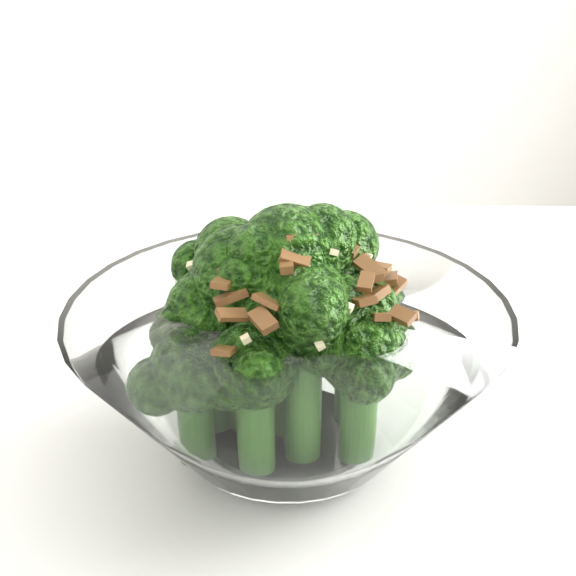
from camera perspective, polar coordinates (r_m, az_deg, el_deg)
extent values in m
cylinder|color=white|center=(0.43, 0.00, -9.89)|extent=(0.08, 0.08, 0.01)
cylinder|color=#295A18|center=(0.40, 0.00, -4.60)|extent=(0.02, 0.02, 0.08)
sphere|color=#265910|center=(0.38, 0.00, 1.97)|extent=(0.05, 0.05, 0.05)
cylinder|color=#295A18|center=(0.42, 1.06, -3.50)|extent=(0.02, 0.02, 0.07)
sphere|color=#265910|center=(0.40, 1.11, 2.26)|extent=(0.04, 0.04, 0.04)
cylinder|color=#295A18|center=(0.41, -2.82, -4.89)|extent=(0.02, 0.02, 0.07)
sphere|color=#265910|center=(0.39, -2.96, 0.88)|extent=(0.05, 0.05, 0.05)
cylinder|color=#295A18|center=(0.39, 0.98, -6.98)|extent=(0.02, 0.02, 0.07)
sphere|color=#265910|center=(0.37, 1.03, -1.30)|extent=(0.04, 0.04, 0.04)
cylinder|color=#295A18|center=(0.42, 4.19, -5.39)|extent=(0.02, 0.02, 0.05)
sphere|color=#265910|center=(0.40, 4.36, -0.95)|extent=(0.04, 0.04, 0.04)
cylinder|color=#295A18|center=(0.41, -4.78, -5.93)|extent=(0.02, 0.02, 0.05)
sphere|color=#265910|center=(0.40, -4.97, -1.59)|extent=(0.04, 0.04, 0.04)
cylinder|color=#295A18|center=(0.39, 4.57, -8.24)|extent=(0.02, 0.02, 0.05)
sphere|color=#265910|center=(0.37, 4.75, -3.98)|extent=(0.04, 0.04, 0.04)
cylinder|color=#295A18|center=(0.38, -2.09, -9.11)|extent=(0.02, 0.02, 0.05)
sphere|color=#265910|center=(0.37, -2.17, -4.99)|extent=(0.04, 0.04, 0.04)
cylinder|color=#295A18|center=(0.45, 4.02, -4.27)|extent=(0.02, 0.02, 0.04)
sphere|color=#265910|center=(0.43, 4.14, -1.05)|extent=(0.04, 0.04, 0.04)
cylinder|color=#295A18|center=(0.40, -5.97, -8.71)|extent=(0.02, 0.02, 0.04)
sphere|color=#265910|center=(0.38, -6.16, -5.30)|extent=(0.04, 0.04, 0.04)
cylinder|color=#295A18|center=(0.45, -0.96, -4.01)|extent=(0.02, 0.02, 0.04)
sphere|color=#265910|center=(0.43, -0.99, -0.68)|extent=(0.04, 0.04, 0.04)
cylinder|color=#295A18|center=(0.44, -3.38, -3.25)|extent=(0.02, 0.02, 0.06)
sphere|color=#265910|center=(0.42, -3.52, 1.45)|extent=(0.04, 0.04, 0.04)
cube|color=brown|center=(0.36, -3.71, -0.57)|extent=(0.01, 0.01, 0.01)
cube|color=brown|center=(0.40, 0.39, 4.16)|extent=(0.01, 0.01, 0.01)
cube|color=brown|center=(0.39, 6.62, 0.60)|extent=(0.01, 0.01, 0.01)
cube|color=brown|center=(0.36, 4.86, -0.82)|extent=(0.01, 0.01, 0.01)
cube|color=brown|center=(0.35, -3.62, -1.73)|extent=(0.01, 0.01, 0.01)
cube|color=brown|center=(0.34, -4.17, -4.07)|extent=(0.01, 0.02, 0.01)
cube|color=brown|center=(0.35, 0.95, -2.29)|extent=(0.01, 0.01, 0.00)
cube|color=brown|center=(0.37, 7.36, -1.88)|extent=(0.02, 0.01, 0.01)
cube|color=brown|center=(0.36, -4.25, 0.33)|extent=(0.01, 0.01, 0.01)
cube|color=brown|center=(0.35, 1.15, -2.00)|extent=(0.01, 0.01, 0.01)
cube|color=brown|center=(0.38, -2.40, 3.47)|extent=(0.01, 0.01, 0.01)
cube|color=brown|center=(0.43, -1.20, 2.86)|extent=(0.01, 0.02, 0.01)
cube|color=brown|center=(0.40, 4.15, 2.64)|extent=(0.01, 0.01, 0.01)
cube|color=brown|center=(0.37, 5.48, 0.56)|extent=(0.01, 0.01, 0.01)
cube|color=brown|center=(0.43, 3.06, 2.94)|extent=(0.01, 0.01, 0.01)
cube|color=brown|center=(0.41, -5.06, 1.70)|extent=(0.01, 0.01, 0.01)
cube|color=brown|center=(0.37, 7.39, -1.78)|extent=(0.01, 0.01, 0.01)
cube|color=brown|center=(0.39, 6.76, 0.11)|extent=(0.01, 0.01, 0.01)
cube|color=brown|center=(0.39, 1.89, 4.43)|extent=(0.01, 0.01, 0.01)
cube|color=brown|center=(0.35, -1.26, -0.87)|extent=(0.01, 0.01, 0.01)
cube|color=brown|center=(0.35, -0.09, 1.54)|extent=(0.01, 0.01, 0.00)
cube|color=brown|center=(0.37, 1.77, 3.99)|extent=(0.01, 0.01, 0.00)
cube|color=brown|center=(0.37, -1.60, 3.88)|extent=(0.01, 0.01, 0.01)
cube|color=brown|center=(0.37, -3.94, 0.66)|extent=(0.01, 0.01, 0.01)
cube|color=brown|center=(0.36, 0.72, 3.32)|extent=(0.01, 0.01, 0.01)
cube|color=brown|center=(0.38, 5.33, 1.29)|extent=(0.01, 0.01, 0.01)
cube|color=brown|center=(0.36, -3.75, 0.89)|extent=(0.01, 0.01, 0.01)
cube|color=brown|center=(0.42, -3.24, 2.51)|extent=(0.02, 0.01, 0.01)
cube|color=brown|center=(0.37, 5.71, -0.42)|extent=(0.01, 0.01, 0.01)
cube|color=brown|center=(0.36, 5.06, 0.41)|extent=(0.01, 0.01, 0.01)
cube|color=brown|center=(0.35, 1.83, 0.47)|extent=(0.01, 0.01, 0.00)
cube|color=brown|center=(0.40, -2.35, 3.84)|extent=(0.01, 0.01, 0.01)
cube|color=brown|center=(0.42, -6.13, 1.74)|extent=(0.01, 0.01, 0.01)
cube|color=brown|center=(0.39, 1.37, 3.93)|extent=(0.01, 0.01, 0.01)
cube|color=brown|center=(0.39, 3.79, 2.58)|extent=(0.01, 0.01, 0.01)
cube|color=brown|center=(0.40, -4.80, 2.77)|extent=(0.01, 0.01, 0.01)
cube|color=brown|center=(0.39, 5.78, 1.37)|extent=(0.01, 0.01, 0.00)
cube|color=brown|center=(0.39, 1.18, 4.32)|extent=(0.01, 0.01, 0.01)
cube|color=brown|center=(0.43, 2.62, 2.84)|extent=(0.01, 0.01, 0.01)
cube|color=brown|center=(0.37, -3.31, 2.51)|extent=(0.01, 0.01, 0.01)
cube|color=brown|center=(0.36, 5.89, -1.85)|extent=(0.01, 0.01, 0.01)
cube|color=brown|center=(0.36, 0.44, 1.86)|extent=(0.01, 0.01, 0.01)
cube|color=brown|center=(0.34, -1.62, -2.09)|extent=(0.01, 0.01, 0.01)
cube|color=beige|center=(0.41, 2.63, 3.18)|extent=(0.00, 0.00, 0.00)
cube|color=beige|center=(0.40, -0.01, 3.86)|extent=(0.01, 0.01, 0.00)
cube|color=beige|center=(0.34, 2.09, -3.71)|extent=(0.00, 0.00, 0.00)
cube|color=beige|center=(0.41, -4.42, 2.41)|extent=(0.00, 0.01, 0.00)
cube|color=beige|center=(0.41, 1.37, 3.68)|extent=(0.00, 0.00, 0.00)
cube|color=beige|center=(0.39, -4.50, 2.55)|extent=(0.01, 0.01, 0.00)
cube|color=beige|center=(0.40, 0.62, 4.30)|extent=(0.01, 0.01, 0.01)
cube|color=beige|center=(0.35, -0.36, 0.32)|extent=(0.00, 0.00, 0.00)
cube|color=beige|center=(0.40, -5.50, 1.84)|extent=(0.00, 0.00, 0.00)
cube|color=beige|center=(0.35, 3.90, -1.27)|extent=(0.01, 0.01, 0.00)
cube|color=beige|center=(0.41, 3.67, 3.06)|extent=(0.01, 0.01, 0.00)
cube|color=beige|center=(0.41, 2.02, 3.54)|extent=(0.00, 0.00, 0.00)
cube|color=beige|center=(0.37, 2.96, 2.33)|extent=(0.00, 0.01, 0.00)
cube|color=beige|center=(0.39, 5.12, 2.08)|extent=(0.01, 0.01, 0.01)
cube|color=beige|center=(0.35, -2.75, -3.31)|extent=(0.00, 0.00, 0.00)
cube|color=beige|center=(0.36, 0.42, 2.78)|extent=(0.00, 0.01, 0.00)
cube|color=beige|center=(0.37, 1.95, 3.93)|extent=(0.00, 0.00, 0.00)
cube|color=beige|center=(0.41, -6.29, 1.47)|extent=(0.01, 0.01, 0.00)
cube|color=beige|center=(0.38, -0.41, 4.73)|extent=(0.00, 0.00, 0.00)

